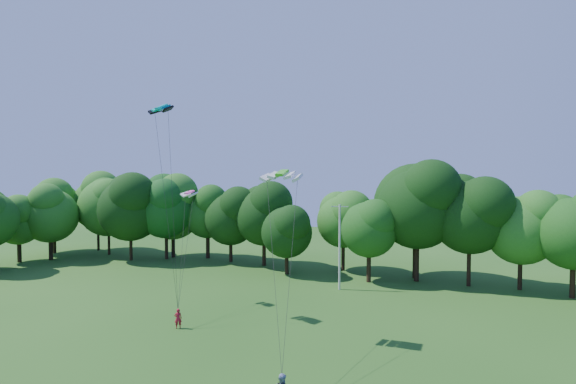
% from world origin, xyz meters
% --- Properties ---
extents(utility_pole, '(1.75, 0.48, 8.87)m').
position_xyz_m(utility_pole, '(0.50, 28.86, 4.54)').
color(utility_pole, beige).
rests_on(utility_pole, ground).
extents(kite_flyer_left, '(0.68, 0.63, 1.56)m').
position_xyz_m(kite_flyer_left, '(-7.88, 12.71, 0.78)').
color(kite_flyer_left, '#AB1628').
rests_on(kite_flyer_left, ground).
extents(kite_teal, '(2.62, 1.75, 0.58)m').
position_xyz_m(kite_teal, '(-11.35, 15.40, 17.72)').
color(kite_teal, '#05ACAB').
rests_on(kite_teal, ground).
extents(kite_green, '(2.99, 1.44, 0.52)m').
position_xyz_m(kite_green, '(0.44, 13.84, 12.10)').
color(kite_green, '#3EC51D').
rests_on(kite_green, ground).
extents(kite_pink, '(1.91, 1.32, 0.38)m').
position_xyz_m(kite_pink, '(-11.35, 19.36, 10.30)').
color(kite_pink, '#FA45B0').
rests_on(kite_pink, ground).
extents(tree_back_west, '(9.25, 9.25, 13.46)m').
position_xyz_m(tree_back_west, '(-26.66, 35.71, 8.40)').
color(tree_back_west, '#341E14').
rests_on(tree_back_west, ground).
extents(tree_back_center, '(10.42, 10.42, 15.16)m').
position_xyz_m(tree_back_center, '(7.12, 37.07, 9.47)').
color(tree_back_center, black).
rests_on(tree_back_center, ground).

